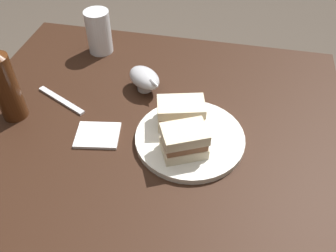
{
  "coord_description": "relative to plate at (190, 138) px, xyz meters",
  "views": [
    {
      "loc": [
        -0.19,
        0.64,
        1.45
      ],
      "look_at": [
        -0.06,
        0.01,
        0.81
      ],
      "focal_mm": 38.23,
      "sensor_mm": 36.0,
      "label": 1
    }
  ],
  "objects": [
    {
      "name": "plate",
      "position": [
        0.0,
        0.0,
        0.0
      ],
      "size": [
        0.28,
        0.28,
        0.02
      ],
      "primitive_type": "cylinder",
      "color": "silver",
      "rests_on": "dining_table"
    },
    {
      "name": "dining_table",
      "position": [
        0.12,
        -0.02,
        -0.4
      ],
      "size": [
        1.04,
        0.93,
        0.78
      ],
      "primitive_type": "cube",
      "color": "black",
      "rests_on": "ground"
    },
    {
      "name": "sandwich_half_right",
      "position": [
        0.01,
        0.05,
        0.05
      ],
      "size": [
        0.13,
        0.11,
        0.07
      ],
      "color": "beige",
      "rests_on": "plate"
    },
    {
      "name": "sandwich_half_left",
      "position": [
        0.03,
        -0.04,
        0.04
      ],
      "size": [
        0.13,
        0.1,
        0.07
      ],
      "color": "beige",
      "rests_on": "plate"
    },
    {
      "name": "potato_wedge_middle",
      "position": [
        0.04,
        0.0,
        0.02
      ],
      "size": [
        0.04,
        0.06,
        0.02
      ],
      "primitive_type": "cube",
      "rotation": [
        0.0,
        0.0,
        1.33
      ],
      "color": "#B77F33",
      "rests_on": "plate"
    },
    {
      "name": "potato_wedge_front",
      "position": [
        0.02,
        0.03,
        0.02
      ],
      "size": [
        0.03,
        0.04,
        0.02
      ],
      "primitive_type": "cube",
      "rotation": [
        0.0,
        0.0,
        4.21
      ],
      "color": "gold",
      "rests_on": "plate"
    },
    {
      "name": "gravy_boat",
      "position": [
        0.16,
        -0.18,
        0.03
      ],
      "size": [
        0.13,
        0.13,
        0.07
      ],
      "color": "#B7B7BC",
      "rests_on": "dining_table"
    },
    {
      "name": "pint_glass",
      "position": [
        0.36,
        -0.35,
        0.05
      ],
      "size": [
        0.08,
        0.08,
        0.14
      ],
      "color": "white",
      "rests_on": "dining_table"
    },
    {
      "name": "potato_wedge_left_edge",
      "position": [
        0.03,
        0.03,
        0.02
      ],
      "size": [
        0.05,
        0.06,
        0.02
      ],
      "primitive_type": "cube",
      "rotation": [
        0.0,
        0.0,
        0.85
      ],
      "color": "#B77F33",
      "rests_on": "plate"
    },
    {
      "name": "napkin",
      "position": [
        0.23,
        0.03,
        -0.0
      ],
      "size": [
        0.12,
        0.11,
        0.01
      ],
      "primitive_type": "cube",
      "rotation": [
        0.0,
        0.0,
        0.17
      ],
      "color": "white",
      "rests_on": "dining_table"
    },
    {
      "name": "cider_bottle",
      "position": [
        0.48,
        0.0,
        0.11
      ],
      "size": [
        0.07,
        0.07,
        0.28
      ],
      "color": "#47230F",
      "rests_on": "dining_table"
    },
    {
      "name": "fork",
      "position": [
        0.38,
        -0.08,
        -0.0
      ],
      "size": [
        0.17,
        0.09,
        0.01
      ],
      "primitive_type": "cube",
      "rotation": [
        0.0,
        0.0,
        2.69
      ],
      "color": "silver",
      "rests_on": "dining_table"
    },
    {
      "name": "potato_wedge_back",
      "position": [
        0.04,
        0.04,
        0.02
      ],
      "size": [
        0.04,
        0.04,
        0.02
      ],
      "primitive_type": "cube",
      "rotation": [
        0.0,
        0.0,
        5.58
      ],
      "color": "gold",
      "rests_on": "plate"
    }
  ]
}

